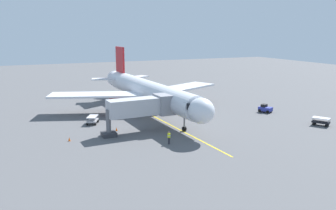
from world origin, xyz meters
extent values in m
plane|color=#565659|center=(0.00, 0.00, 0.00)|extent=(220.00, 220.00, 0.00)
cube|color=yellow|center=(1.18, 6.33, 0.01)|extent=(2.10, 39.97, 0.01)
cylinder|color=silver|center=(1.18, 0.33, 4.10)|extent=(5.38, 34.14, 3.80)
ellipsoid|color=silver|center=(0.33, 18.51, 4.10)|extent=(3.79, 4.16, 3.61)
cone|color=silver|center=(2.04, -18.15, 4.10)|extent=(3.56, 3.16, 3.42)
cube|color=black|center=(0.40, 17.11, 4.65)|extent=(3.30, 1.75, 0.90)
cube|color=silver|center=(-7.16, -3.78, 3.50)|extent=(17.66, 11.84, 0.36)
cylinder|color=red|center=(-4.57, -0.94, 2.00)|extent=(2.46, 3.50, 2.30)
cylinder|color=black|center=(-4.65, 0.81, 2.00)|extent=(2.11, 0.30, 2.10)
cube|color=silver|center=(9.87, -2.99, 3.50)|extent=(17.81, 10.55, 0.36)
cylinder|color=red|center=(7.02, -0.40, 2.00)|extent=(2.46, 3.50, 2.30)
cylinder|color=black|center=(6.94, 1.35, 2.00)|extent=(2.11, 0.30, 2.10)
cube|color=red|center=(1.90, -15.15, 7.90)|extent=(0.58, 4.81, 7.20)
cube|color=silver|center=(-1.31, -15.00, 4.70)|extent=(6.84, 4.50, 0.24)
cube|color=silver|center=(5.08, -14.70, 4.70)|extent=(6.81, 4.01, 0.24)
cylinder|color=slate|center=(0.55, 13.82, 1.73)|extent=(0.24, 0.24, 2.77)
cylinder|color=black|center=(0.55, 13.82, 0.35)|extent=(0.48, 0.72, 0.70)
cylinder|color=slate|center=(-1.28, -2.79, 1.94)|extent=(0.24, 0.24, 2.77)
cylinder|color=black|center=(-1.28, -2.79, 0.55)|extent=(0.50, 1.12, 1.10)
cylinder|color=slate|center=(3.91, -2.54, 1.94)|extent=(0.24, 0.24, 2.77)
cylinder|color=black|center=(3.91, -2.54, 0.55)|extent=(0.50, 1.12, 1.10)
cube|color=#B7B7BC|center=(7.16, 11.62, 3.90)|extent=(9.11, 3.02, 2.50)
cube|color=gray|center=(2.66, 11.41, 3.90)|extent=(2.95, 3.33, 3.00)
cylinder|color=slate|center=(11.65, 11.83, 1.95)|extent=(0.70, 0.70, 3.90)
cube|color=#333338|center=(11.65, 11.83, 0.30)|extent=(2.00, 2.00, 0.60)
cylinder|color=#23232D|center=(5.18, 18.54, 0.44)|extent=(0.26, 0.26, 0.88)
cube|color=#D8EA19|center=(5.18, 18.54, 1.18)|extent=(0.45, 0.40, 0.60)
cube|color=silver|center=(5.18, 18.54, 1.18)|extent=(0.47, 0.42, 0.10)
sphere|color=#9E7051|center=(5.18, 18.54, 1.60)|extent=(0.22, 0.22, 0.22)
cube|color=#9E9EA3|center=(12.31, 3.92, 0.56)|extent=(2.39, 2.95, 0.24)
cube|color=silver|center=(12.31, 3.92, 1.23)|extent=(2.39, 2.95, 0.08)
cylinder|color=slate|center=(12.27, 5.27, 0.96)|extent=(0.06, 0.06, 0.55)
cylinder|color=slate|center=(13.39, 4.74, 0.96)|extent=(0.06, 0.06, 0.55)
cylinder|color=slate|center=(11.23, 3.11, 0.96)|extent=(0.06, 0.06, 0.55)
cylinder|color=slate|center=(12.35, 2.57, 0.96)|extent=(0.06, 0.06, 0.55)
cylinder|color=black|center=(12.13, 5.06, 0.22)|extent=(0.42, 0.50, 0.44)
cylinder|color=black|center=(13.31, 4.50, 0.22)|extent=(0.42, 0.50, 0.44)
cylinder|color=black|center=(11.31, 3.35, 0.22)|extent=(0.42, 0.50, 0.44)
cylinder|color=black|center=(12.48, 2.79, 0.22)|extent=(0.42, 0.50, 0.44)
cube|color=black|center=(-20.94, 19.73, 0.56)|extent=(2.54, 2.95, 0.24)
cube|color=silver|center=(-20.94, 19.73, 1.23)|extent=(2.54, 2.95, 0.08)
cylinder|color=slate|center=(-22.09, 20.44, 0.96)|extent=(0.06, 0.06, 0.55)
cylinder|color=slate|center=(-21.03, 21.07, 0.96)|extent=(0.06, 0.06, 0.55)
cylinder|color=slate|center=(-20.85, 18.38, 0.96)|extent=(0.06, 0.06, 0.55)
cylinder|color=slate|center=(-19.79, 19.02, 0.96)|extent=(0.06, 0.06, 0.55)
cylinder|color=black|center=(-21.99, 20.21, 0.22)|extent=(0.44, 0.51, 0.44)
cylinder|color=black|center=(-20.87, 20.88, 0.22)|extent=(0.44, 0.51, 0.44)
cylinder|color=black|center=(-21.01, 18.58, 0.22)|extent=(0.44, 0.51, 0.44)
cylinder|color=black|center=(-19.89, 19.25, 0.22)|extent=(0.44, 0.51, 0.44)
cube|color=#2D3899|center=(-18.90, 8.60, 0.65)|extent=(2.35, 2.72, 0.70)
cube|color=black|center=(-18.77, 8.33, 1.25)|extent=(1.38, 1.29, 0.50)
cylinder|color=black|center=(-19.84, 9.04, 0.30)|extent=(0.49, 0.65, 0.60)
cylinder|color=black|center=(-18.67, 9.61, 0.30)|extent=(0.49, 0.65, 0.60)
cylinder|color=black|center=(-19.14, 7.60, 0.30)|extent=(0.49, 0.65, 0.60)
cylinder|color=black|center=(-17.97, 8.17, 0.30)|extent=(0.49, 0.65, 0.60)
cube|color=#9E9EA3|center=(-6.30, -12.47, 0.56)|extent=(1.59, 2.70, 0.24)
cube|color=silver|center=(-6.30, -12.47, 1.23)|extent=(1.59, 2.70, 0.08)
cylinder|color=slate|center=(-6.82, -11.22, 0.96)|extent=(0.06, 0.06, 0.55)
cylinder|color=slate|center=(-5.59, -11.32, 0.96)|extent=(0.06, 0.06, 0.55)
cylinder|color=slate|center=(-7.00, -13.62, 0.96)|extent=(0.06, 0.06, 0.55)
cylinder|color=slate|center=(-5.77, -13.71, 0.96)|extent=(0.06, 0.06, 0.55)
cylinder|color=black|center=(-6.87, -11.47, 0.22)|extent=(0.28, 0.46, 0.44)
cylinder|color=black|center=(-5.58, -11.57, 0.22)|extent=(0.28, 0.46, 0.44)
cylinder|color=black|center=(-7.01, -13.37, 0.22)|extent=(0.28, 0.46, 0.44)
cylinder|color=black|center=(-5.72, -13.46, 0.22)|extent=(0.28, 0.46, 0.44)
cone|color=#F2590F|center=(17.20, 11.85, 0.28)|extent=(0.32, 0.32, 0.55)
cone|color=#F2590F|center=(9.89, 9.54, 0.28)|extent=(0.32, 0.32, 0.55)
camera|label=1|loc=(23.53, 59.78, 14.82)|focal=37.68mm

